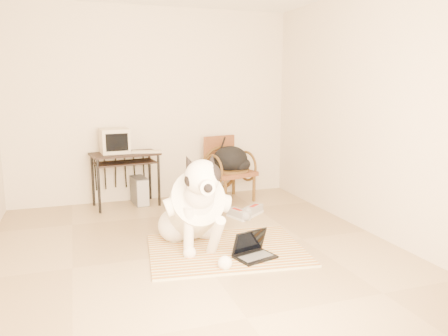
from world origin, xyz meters
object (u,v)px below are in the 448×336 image
dog (195,208)px  rattan_chair (228,168)px  crt_monitor (115,141)px  backpack (232,160)px  computer_desk (125,161)px  pc_tower (140,191)px  laptop (253,250)px

dog → rattan_chair: dog is taller
crt_monitor → backpack: (1.58, -0.25, -0.31)m
dog → backpack: size_ratio=2.75×
computer_desk → backpack: 1.48m
pc_tower → laptop: bearing=-72.5°
crt_monitor → pc_tower: crt_monitor is taller
computer_desk → crt_monitor: size_ratio=2.41×
dog → backpack: bearing=58.6°
dog → computer_desk: dog is taller
crt_monitor → dog: bearing=-72.0°
dog → crt_monitor: size_ratio=3.74×
dog → laptop: size_ratio=3.44×
crt_monitor → computer_desk: bearing=-22.5°
pc_tower → backpack: 1.36m
dog → laptop: bearing=-47.4°
computer_desk → pc_tower: bearing=15.0°
dog → pc_tower: dog is taller
rattan_chair → backpack: bearing=-63.1°
computer_desk → crt_monitor: 0.30m
pc_tower → backpack: size_ratio=0.79×
dog → computer_desk: (-0.48, 1.81, 0.22)m
laptop → computer_desk: computer_desk is taller
crt_monitor → backpack: bearing=-8.9°
laptop → rattan_chair: 2.25m
laptop → rattan_chair: size_ratio=0.47×
dog → crt_monitor: 2.01m
computer_desk → backpack: (1.46, -0.20, -0.04)m
computer_desk → pc_tower: 0.48m
dog → crt_monitor: (-0.60, 1.86, 0.49)m
laptop → computer_desk: 2.52m
crt_monitor → rattan_chair: bearing=-6.4°
dog → backpack: (0.98, 1.61, 0.18)m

